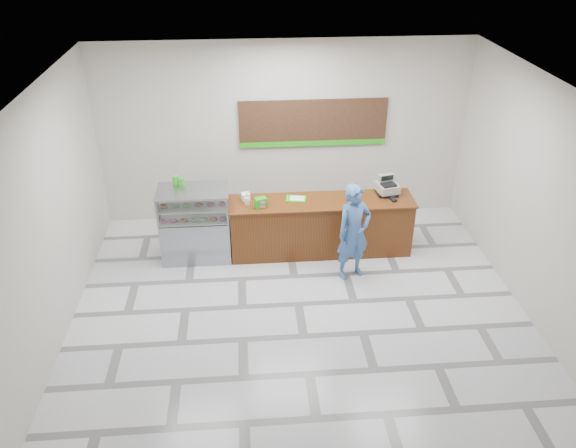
{
  "coord_description": "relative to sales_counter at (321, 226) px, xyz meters",
  "views": [
    {
      "loc": [
        -0.74,
        -7.07,
        5.56
      ],
      "look_at": [
        -0.09,
        0.9,
        0.96
      ],
      "focal_mm": 35.0,
      "sensor_mm": 36.0,
      "label": 1
    }
  ],
  "objects": [
    {
      "name": "customer",
      "position": [
        0.43,
        -0.8,
        0.33
      ],
      "size": [
        0.72,
        0.6,
        1.69
      ],
      "primitive_type": "imported",
      "rotation": [
        0.0,
        0.0,
        0.37
      ],
      "color": "#3B619F",
      "rests_on": "floor"
    },
    {
      "name": "green_cup_left",
      "position": [
        -2.51,
        0.25,
        0.89
      ],
      "size": [
        0.1,
        0.1,
        0.16
      ],
      "primitive_type": "cylinder",
      "color": "#25A416",
      "rests_on": "display_case"
    },
    {
      "name": "napkin_box",
      "position": [
        -1.32,
        0.15,
        0.57
      ],
      "size": [
        0.17,
        0.17,
        0.12
      ],
      "primitive_type": "cube",
      "rotation": [
        0.0,
        0.0,
        0.21
      ],
      "color": "white",
      "rests_on": "sales_counter"
    },
    {
      "name": "ceiling",
      "position": [
        -0.55,
        -1.55,
        2.98
      ],
      "size": [
        7.0,
        7.0,
        0.0
      ],
      "primitive_type": "plane",
      "rotation": [
        3.14,
        0.0,
        0.0
      ],
      "color": "silver",
      "rests_on": "back_wall"
    },
    {
      "name": "back_wall",
      "position": [
        -0.55,
        1.45,
        1.23
      ],
      "size": [
        7.0,
        0.0,
        7.0
      ],
      "primitive_type": "plane",
      "rotation": [
        1.57,
        0.0,
        0.0
      ],
      "color": "beige",
      "rests_on": "floor"
    },
    {
      "name": "card_terminal",
      "position": [
        1.24,
        -0.08,
        0.53
      ],
      "size": [
        0.11,
        0.17,
        0.04
      ],
      "primitive_type": "cube",
      "rotation": [
        0.0,
        0.0,
        0.23
      ],
      "color": "black",
      "rests_on": "sales_counter"
    },
    {
      "name": "straw_cup",
      "position": [
        -1.3,
        -0.03,
        0.58
      ],
      "size": [
        0.09,
        0.09,
        0.13
      ],
      "primitive_type": "cylinder",
      "color": "silver",
      "rests_on": "sales_counter"
    },
    {
      "name": "cash_register",
      "position": [
        1.2,
        0.18,
        0.64
      ],
      "size": [
        0.43,
        0.44,
        0.34
      ],
      "rotation": [
        0.0,
        0.0,
        0.23
      ],
      "color": "black",
      "rests_on": "sales_counter"
    },
    {
      "name": "menu_board",
      "position": [
        -0.0,
        1.41,
        1.42
      ],
      "size": [
        2.8,
        0.06,
        0.9
      ],
      "color": "black",
      "rests_on": "back_wall"
    },
    {
      "name": "floor",
      "position": [
        -0.55,
        -1.55,
        -0.52
      ],
      "size": [
        7.0,
        7.0,
        0.0
      ],
      "primitive_type": "plane",
      "color": "silver",
      "rests_on": "ground"
    },
    {
      "name": "sales_counter",
      "position": [
        0.0,
        0.0,
        0.0
      ],
      "size": [
        3.26,
        0.76,
        1.03
      ],
      "color": "#652D11",
      "rests_on": "floor"
    },
    {
      "name": "display_case",
      "position": [
        -2.22,
        -0.0,
        0.16
      ],
      "size": [
        1.22,
        0.72,
        1.33
      ],
      "color": "gray",
      "rests_on": "floor"
    },
    {
      "name": "serving_tray",
      "position": [
        -0.44,
        0.09,
        0.52
      ],
      "size": [
        0.39,
        0.31,
        0.02
      ],
      "rotation": [
        0.0,
        0.0,
        -0.18
      ],
      "color": "#2DB711",
      "rests_on": "sales_counter"
    },
    {
      "name": "promo_box",
      "position": [
        -1.08,
        -0.15,
        0.6
      ],
      "size": [
        0.23,
        0.18,
        0.17
      ],
      "primitive_type": "cube",
      "rotation": [
        0.0,
        0.0,
        0.3
      ],
      "color": "#25A416",
      "rests_on": "sales_counter"
    },
    {
      "name": "donut_decal",
      "position": [
        0.59,
        -0.19,
        0.52
      ],
      "size": [
        0.17,
        0.17,
        0.0
      ],
      "primitive_type": "cylinder",
      "color": "#D66193",
      "rests_on": "sales_counter"
    },
    {
      "name": "green_cup_right",
      "position": [
        -2.4,
        0.2,
        0.88
      ],
      "size": [
        0.08,
        0.08,
        0.13
      ],
      "primitive_type": "cylinder",
      "color": "#25A416",
      "rests_on": "display_case"
    }
  ]
}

